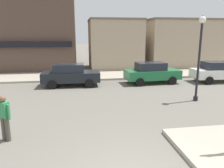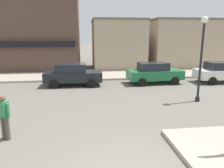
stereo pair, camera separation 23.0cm
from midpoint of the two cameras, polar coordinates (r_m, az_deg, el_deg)
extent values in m
cube|color=#A89E8C|center=(19.19, -5.35, 2.26)|extent=(80.00, 4.00, 0.15)
cylinder|color=black|center=(12.51, 21.21, 5.18)|extent=(0.12, 0.12, 4.20)
cylinder|color=black|center=(12.89, 20.50, -3.56)|extent=(0.24, 0.24, 0.24)
sphere|color=white|center=(12.44, 22.06, 15.30)|extent=(0.36, 0.36, 0.36)
cone|color=black|center=(12.45, 22.11, 15.95)|extent=(0.32, 0.32, 0.18)
cube|color=black|center=(15.73, -11.01, 1.95)|extent=(4.04, 1.81, 0.66)
cube|color=#1E232D|center=(15.64, -11.65, 4.12)|extent=(2.12, 1.45, 0.56)
cylinder|color=black|center=(16.60, -6.51, 1.37)|extent=(0.60, 0.20, 0.60)
cylinder|color=black|center=(14.94, -6.39, 0.08)|extent=(0.60, 0.20, 0.60)
cylinder|color=black|center=(16.76, -15.02, 1.11)|extent=(0.60, 0.20, 0.60)
cylinder|color=black|center=(15.11, -15.83, -0.19)|extent=(0.60, 0.20, 0.60)
cube|color=#1E6B3D|center=(16.56, 10.04, 2.53)|extent=(4.09, 1.93, 0.66)
cube|color=#1E232D|center=(16.41, 9.64, 4.61)|extent=(2.16, 1.51, 0.56)
cylinder|color=black|center=(17.89, 12.66, 1.96)|extent=(0.61, 0.21, 0.60)
cylinder|color=black|center=(16.39, 15.13, 0.85)|extent=(0.61, 0.21, 0.60)
cylinder|color=black|center=(17.00, 5.04, 1.67)|extent=(0.61, 0.21, 0.60)
cylinder|color=black|center=(15.42, 6.90, 0.47)|extent=(0.61, 0.21, 0.60)
cube|color=white|center=(18.61, 25.75, 2.56)|extent=(4.04, 1.79, 0.66)
cube|color=#1E232D|center=(18.44, 25.54, 4.43)|extent=(2.11, 1.44, 0.56)
cylinder|color=black|center=(18.75, 21.06, 1.90)|extent=(0.60, 0.19, 0.60)
cylinder|color=black|center=(17.30, 23.71, 0.82)|extent=(0.60, 0.19, 0.60)
cylinder|color=#4C473D|center=(8.42, -26.32, -10.58)|extent=(0.16, 0.16, 0.85)
cylinder|color=#4C473D|center=(8.55, -27.10, -10.30)|extent=(0.16, 0.16, 0.85)
cube|color=#338C51|center=(8.25, -27.20, -5.98)|extent=(0.42, 0.38, 0.54)
sphere|color=brown|center=(8.15, -27.47, -3.44)|extent=(0.22, 0.22, 0.22)
cylinder|color=#338C51|center=(8.10, -26.14, -6.59)|extent=(0.12, 0.12, 0.52)
cube|color=brown|center=(26.26, -23.38, 12.85)|extent=(11.97, 9.32, 8.09)
cube|color=black|center=(21.63, -26.16, 9.22)|extent=(11.37, 0.40, 0.50)
cube|color=tan|center=(23.60, 0.35, 10.11)|extent=(5.25, 5.13, 4.91)
cube|color=#685B4C|center=(23.62, 0.36, 16.31)|extent=(5.36, 5.23, 0.20)
cube|color=tan|center=(26.53, 16.33, 9.97)|extent=(7.76, 6.66, 4.97)
cube|color=#685B4C|center=(26.55, 16.69, 15.54)|extent=(7.91, 6.79, 0.20)
camera|label=1|loc=(0.12, -90.70, -0.16)|focal=35.00mm
camera|label=2|loc=(0.12, 89.30, 0.16)|focal=35.00mm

